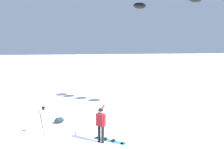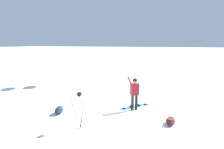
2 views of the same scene
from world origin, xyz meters
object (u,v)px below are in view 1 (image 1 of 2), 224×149
object	(u,v)px
snowboarder	(101,121)
snowboard	(109,140)
camera_tripod	(43,115)
gear_bag_small	(59,120)

from	to	relation	value
snowboarder	snowboard	bearing A→B (deg)	95.89
camera_tripod	snowboarder	bearing A→B (deg)	56.47
snowboard	camera_tripod	xyz separation A→B (m)	(-1.66, -2.98, 1.04)
snowboard	gear_bag_small	distance (m)	3.96
snowboarder	gear_bag_small	size ratio (longest dim) A/B	2.63
snowboard	gear_bag_small	size ratio (longest dim) A/B	2.07
snowboarder	snowboard	world-z (taller)	snowboarder
snowboard	camera_tripod	world-z (taller)	camera_tripod
snowboarder	camera_tripod	distance (m)	3.08
snowboarder	snowboard	size ratio (longest dim) A/B	1.27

